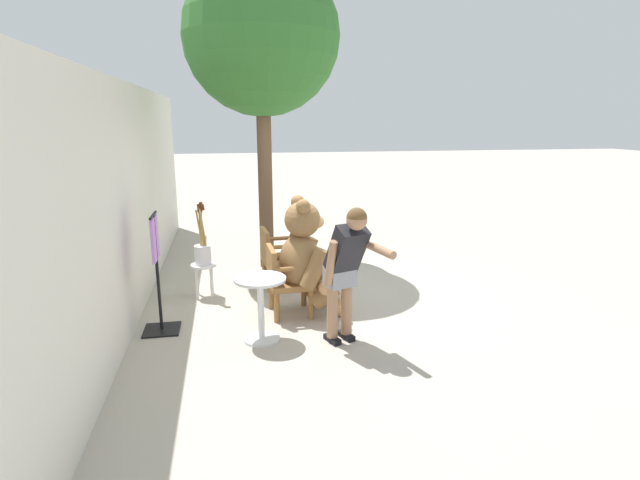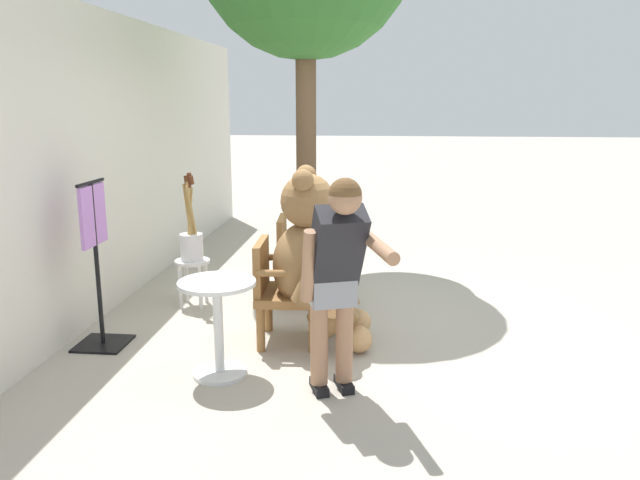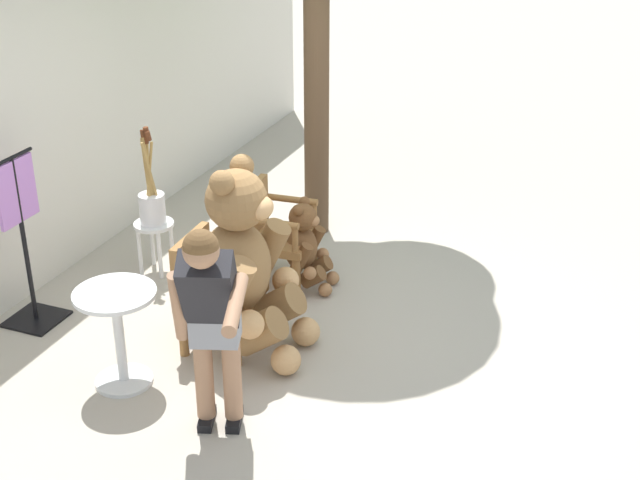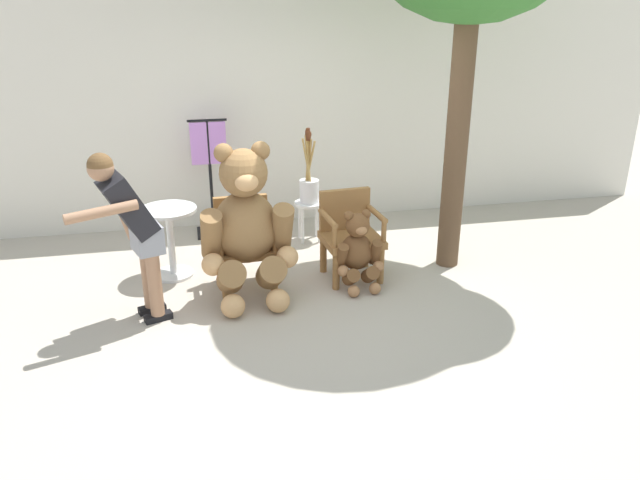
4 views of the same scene
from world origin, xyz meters
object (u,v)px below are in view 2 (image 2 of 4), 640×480
(teddy_bear_large, at_px, (313,259))
(brush_bucket, at_px, (191,239))
(wooden_chair_right, at_px, (299,257))
(teddy_bear_small, at_px, (328,266))
(white_stool, at_px, (193,270))
(clothing_display_stand, at_px, (97,261))
(round_side_table, at_px, (218,317))
(wooden_chair_left, at_px, (282,288))
(person_visitor, at_px, (337,269))

(teddy_bear_large, relative_size, brush_bucket, 1.72)
(wooden_chair_right, bearing_deg, brush_bucket, 101.92)
(teddy_bear_small, distance_m, white_stool, 1.32)
(teddy_bear_large, height_order, clothing_display_stand, teddy_bear_large)
(teddy_bear_small, xyz_separation_m, round_side_table, (-1.76, 0.64, 0.07))
(round_side_table, distance_m, clothing_display_stand, 1.24)
(white_stool, bearing_deg, round_side_table, -156.56)
(wooden_chair_left, relative_size, teddy_bear_large, 0.59)
(wooden_chair_left, xyz_separation_m, wooden_chair_right, (1.05, -0.00, 0.00))
(wooden_chair_right, distance_m, teddy_bear_large, 1.10)
(round_side_table, bearing_deg, wooden_chair_left, -26.60)
(wooden_chair_left, height_order, wooden_chair_right, same)
(wooden_chair_left, distance_m, clothing_display_stand, 1.51)
(person_visitor, distance_m, round_side_table, 1.03)
(wooden_chair_left, distance_m, white_stool, 1.32)
(brush_bucket, height_order, round_side_table, brush_bucket)
(teddy_bear_large, distance_m, brush_bucket, 1.52)
(round_side_table, xyz_separation_m, clothing_display_stand, (0.46, 1.11, 0.27))
(teddy_bear_small, relative_size, round_side_table, 1.08)
(brush_bucket, bearing_deg, teddy_bear_large, -122.86)
(person_visitor, bearing_deg, wooden_chair_left, 28.55)
(wooden_chair_right, relative_size, clothing_display_stand, 0.63)
(brush_bucket, distance_m, round_side_table, 1.69)
(person_visitor, bearing_deg, round_side_table, 73.35)
(wooden_chair_right, bearing_deg, person_visitor, -165.38)
(wooden_chair_left, height_order, clothing_display_stand, clothing_display_stand)
(wooden_chair_right, relative_size, person_visitor, 0.56)
(wooden_chair_left, xyz_separation_m, teddy_bear_large, (0.01, -0.26, 0.26))
(teddy_bear_large, relative_size, white_stool, 3.19)
(wooden_chair_left, height_order, person_visitor, person_visitor)
(wooden_chair_left, height_order, white_stool, wooden_chair_left)
(person_visitor, xyz_separation_m, brush_bucket, (1.80, 1.55, -0.24))
(clothing_display_stand, bearing_deg, teddy_bear_small, -53.43)
(teddy_bear_large, distance_m, white_stool, 1.57)
(wooden_chair_right, bearing_deg, wooden_chair_left, 179.99)
(teddy_bear_large, height_order, round_side_table, teddy_bear_large)
(clothing_display_stand, bearing_deg, person_visitor, -110.06)
(white_stool, bearing_deg, clothing_display_stand, 157.50)
(wooden_chair_right, bearing_deg, clothing_display_stand, 131.32)
(white_stool, bearing_deg, wooden_chair_left, -129.32)
(wooden_chair_left, distance_m, wooden_chair_right, 1.05)
(brush_bucket, bearing_deg, clothing_display_stand, 157.45)
(wooden_chair_right, xyz_separation_m, white_stool, (-0.21, 1.02, -0.11))
(person_visitor, bearing_deg, teddy_bear_large, 15.26)
(teddy_bear_small, distance_m, clothing_display_stand, 2.20)
(clothing_display_stand, bearing_deg, round_side_table, -112.65)
(wooden_chair_left, height_order, teddy_bear_small, wooden_chair_left)
(white_stool, bearing_deg, teddy_bear_small, -80.32)
(teddy_bear_large, bearing_deg, teddy_bear_small, -1.26)
(white_stool, bearing_deg, person_visitor, -139.38)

